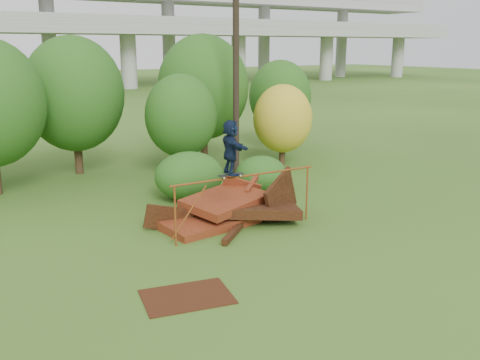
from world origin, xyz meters
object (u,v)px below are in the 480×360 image
scrap_pile (231,209)px  skater (231,147)px  flat_plate (187,297)px  utility_pole (236,48)px

scrap_pile → skater: skater is taller
scrap_pile → skater: 2.68m
scrap_pile → skater: bearing=-122.2°
skater → scrap_pile: bearing=-23.5°
scrap_pile → flat_plate: scrap_pile is taller
flat_plate → utility_pole: 13.82m
flat_plate → utility_pole: (7.67, 10.01, 5.65)m
skater → flat_plate: size_ratio=0.81×
skater → flat_plate: 5.21m
scrap_pile → flat_plate: 5.69m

